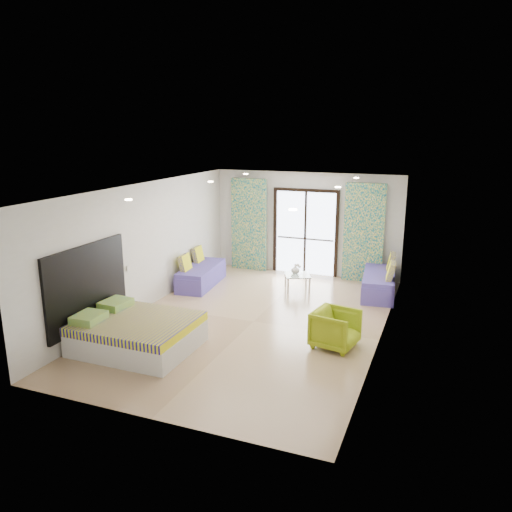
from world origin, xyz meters
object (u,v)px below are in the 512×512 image
(daybed_left, at_px, (201,275))
(coffee_table, at_px, (297,276))
(daybed_right, at_px, (379,282))
(bed, at_px, (136,333))
(armchair, at_px, (335,327))

(daybed_left, bearing_deg, coffee_table, 5.96)
(daybed_right, bearing_deg, bed, -134.28)
(daybed_right, relative_size, armchair, 2.53)
(bed, distance_m, coffee_table, 4.53)
(daybed_left, height_order, armchair, daybed_left)
(bed, height_order, coffee_table, bed)
(coffee_table, bearing_deg, bed, -112.19)
(daybed_left, relative_size, daybed_right, 0.97)
(bed, bearing_deg, armchair, 22.29)
(daybed_left, bearing_deg, bed, -86.25)
(daybed_left, bearing_deg, armchair, -37.08)
(daybed_left, height_order, daybed_right, daybed_right)
(bed, height_order, daybed_left, daybed_left)
(daybed_right, height_order, armchair, daybed_right)
(bed, bearing_deg, daybed_left, 99.82)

